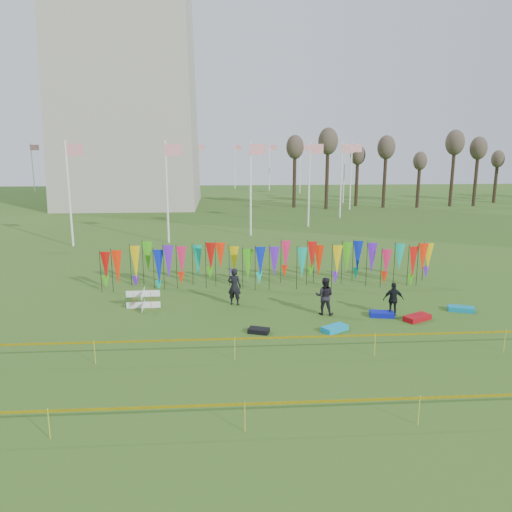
{
  "coord_description": "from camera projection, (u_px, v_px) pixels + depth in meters",
  "views": [
    {
      "loc": [
        -2.49,
        -18.74,
        7.6
      ],
      "look_at": [
        -0.77,
        6.0,
        2.1
      ],
      "focal_mm": 35.0,
      "sensor_mm": 36.0,
      "label": 1
    }
  ],
  "objects": [
    {
      "name": "person_right",
      "position": [
        393.0,
        299.0,
        22.62
      ],
      "size": [
        0.96,
        0.6,
        1.56
      ],
      "primitive_type": "imported",
      "rotation": [
        0.0,
        0.0,
        3.05
      ],
      "color": "black",
      "rests_on": "ground"
    },
    {
      "name": "kite_bag_black",
      "position": [
        259.0,
        331.0,
        20.68
      ],
      "size": [
        0.96,
        0.74,
        0.2
      ],
      "primitive_type": "cube",
      "rotation": [
        0.0,
        0.0,
        -0.34
      ],
      "color": "black",
      "rests_on": "ground"
    },
    {
      "name": "kite_bag_blue",
      "position": [
        382.0,
        314.0,
        22.67
      ],
      "size": [
        1.15,
        0.73,
        0.22
      ],
      "primitive_type": "cube",
      "rotation": [
        0.0,
        0.0,
        -0.17
      ],
      "color": "#0B15B6",
      "rests_on": "ground"
    },
    {
      "name": "tree_line",
      "position": [
        491.0,
        157.0,
        63.74
      ],
      "size": [
        53.92,
        1.92,
        7.84
      ],
      "color": "#35251A",
      "rests_on": "ground"
    },
    {
      "name": "box_kite",
      "position": [
        143.0,
        299.0,
        23.71
      ],
      "size": [
        0.81,
        0.81,
        0.9
      ],
      "rotation": [
        0.0,
        0.0,
        0.03
      ],
      "color": "red",
      "rests_on": "ground"
    },
    {
      "name": "kite_bag_teal",
      "position": [
        461.0,
        309.0,
        23.4
      ],
      "size": [
        1.27,
        0.89,
        0.22
      ],
      "primitive_type": "cube",
      "rotation": [
        0.0,
        0.0,
        -0.33
      ],
      "color": "#0C84AD",
      "rests_on": "ground"
    },
    {
      "name": "caution_tape_far",
      "position": [
        308.0,
        403.0,
        13.49
      ],
      "size": [
        26.0,
        0.02,
        0.9
      ],
      "color": "yellow",
      "rests_on": "ground"
    },
    {
      "name": "person_mid",
      "position": [
        325.0,
        296.0,
        22.79
      ],
      "size": [
        0.97,
        0.75,
        1.75
      ],
      "primitive_type": "imported",
      "rotation": [
        0.0,
        0.0,
        2.85
      ],
      "color": "black",
      "rests_on": "ground"
    },
    {
      "name": "flagpole_ring",
      "position": [
        133.0,
        174.0,
        65.0
      ],
      "size": [
        57.4,
        56.16,
        8.0
      ],
      "color": "white",
      "rests_on": "ground"
    },
    {
      "name": "ground",
      "position": [
        285.0,
        339.0,
        20.06
      ],
      "size": [
        160.0,
        160.0,
        0.0
      ],
      "primitive_type": "plane",
      "color": "#305718",
      "rests_on": "ground"
    },
    {
      "name": "person_left",
      "position": [
        234.0,
        287.0,
        24.17
      ],
      "size": [
        0.78,
        0.66,
        1.83
      ],
      "primitive_type": "imported",
      "rotation": [
        0.0,
        0.0,
        2.85
      ],
      "color": "black",
      "rests_on": "ground"
    },
    {
      "name": "banner_row",
      "position": [
        273.0,
        261.0,
        27.24
      ],
      "size": [
        18.64,
        0.64,
        2.34
      ],
      "color": "black",
      "rests_on": "ground"
    },
    {
      "name": "kite_bag_red",
      "position": [
        417.0,
        318.0,
        22.18
      ],
      "size": [
        1.38,
        1.12,
        0.23
      ],
      "primitive_type": "cube",
      "rotation": [
        0.0,
        0.0,
        0.51
      ],
      "color": "#AF0B13",
      "rests_on": "ground"
    },
    {
      "name": "kite_bag_turquoise",
      "position": [
        335.0,
        328.0,
        20.88
      ],
      "size": [
        1.23,
        1.06,
        0.22
      ],
      "primitive_type": "cube",
      "rotation": [
        0.0,
        0.0,
        0.57
      ],
      "color": "#0E9AD3",
      "rests_on": "ground"
    },
    {
      "name": "caution_tape_near",
      "position": [
        286.0,
        339.0,
        18.03
      ],
      "size": [
        26.0,
        0.02,
        0.9
      ],
      "color": "yellow",
      "rests_on": "ground"
    }
  ]
}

